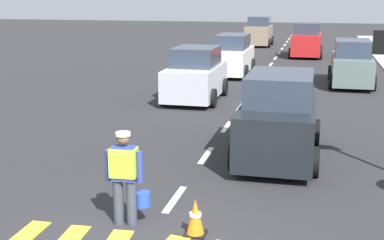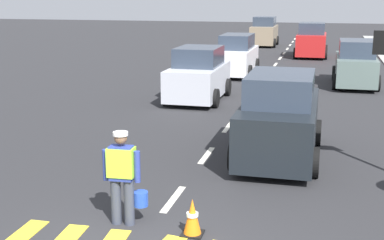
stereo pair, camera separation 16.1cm
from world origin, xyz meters
TOP-DOWN VIEW (x-y plane):
  - ground_plane at (0.00, 21.00)m, footprint 96.00×96.00m
  - lane_center_line at (0.00, 25.20)m, footprint 0.14×46.40m
  - road_worker at (-0.52, 1.40)m, footprint 0.76×0.40m
  - traffic_cone_near at (0.75, 1.27)m, footprint 0.36×0.36m
  - car_parked_far at (4.04, 17.42)m, footprint 1.90×4.18m
  - car_oncoming_second at (-1.54, 19.36)m, footprint 1.89×4.31m
  - car_outgoing_far at (1.82, 27.94)m, footprint 2.03×3.86m
  - car_oncoming_lead at (-1.86, 12.56)m, footprint 2.02×3.82m
  - car_oncoming_third at (-1.94, 34.59)m, footprint 2.02×3.91m
  - car_outgoing_ahead at (1.75, 6.03)m, footprint 1.99×4.30m

SIDE VIEW (x-z plane):
  - ground_plane at x=0.00m, z-range 0.00..0.00m
  - lane_center_line at x=0.00m, z-range 0.00..0.01m
  - traffic_cone_near at x=0.75m, z-range 0.00..0.63m
  - car_oncoming_second at x=-1.54m, z-range -0.07..1.91m
  - car_parked_far at x=4.04m, z-range -0.07..1.92m
  - car_oncoming_lead at x=-1.86m, z-range -0.07..1.93m
  - road_worker at x=-0.52m, z-range 0.10..1.77m
  - car_outgoing_ahead at x=1.75m, z-range -0.07..2.03m
  - car_outgoing_far at x=1.82m, z-range -0.08..2.08m
  - car_oncoming_third at x=-1.94m, z-range -0.08..2.13m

